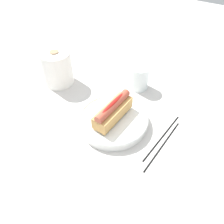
% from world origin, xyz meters
% --- Properties ---
extents(ground_plane, '(2.40, 2.40, 0.00)m').
position_xyz_m(ground_plane, '(0.00, 0.00, 0.00)').
color(ground_plane, beige).
extents(serving_bowl, '(0.23, 0.23, 0.03)m').
position_xyz_m(serving_bowl, '(0.03, 0.00, 0.02)').
color(serving_bowl, white).
rests_on(serving_bowl, ground_plane).
extents(hotdog_front, '(0.16, 0.07, 0.06)m').
position_xyz_m(hotdog_front, '(0.03, 0.00, 0.06)').
color(hotdog_front, tan).
rests_on(hotdog_front, serving_bowl).
extents(water_glass, '(0.07, 0.07, 0.09)m').
position_xyz_m(water_glass, '(0.24, -0.00, 0.04)').
color(water_glass, white).
rests_on(water_glass, ground_plane).
extents(paper_towel_roll, '(0.11, 0.11, 0.13)m').
position_xyz_m(paper_towel_roll, '(0.12, 0.28, 0.07)').
color(paper_towel_roll, white).
rests_on(paper_towel_roll, ground_plane).
extents(chopstick_near, '(0.22, 0.04, 0.01)m').
position_xyz_m(chopstick_near, '(0.05, -0.16, 0.00)').
color(chopstick_near, black).
rests_on(chopstick_near, ground_plane).
extents(chopstick_far, '(0.22, 0.04, 0.01)m').
position_xyz_m(chopstick_far, '(0.02, -0.17, 0.00)').
color(chopstick_far, black).
rests_on(chopstick_far, ground_plane).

